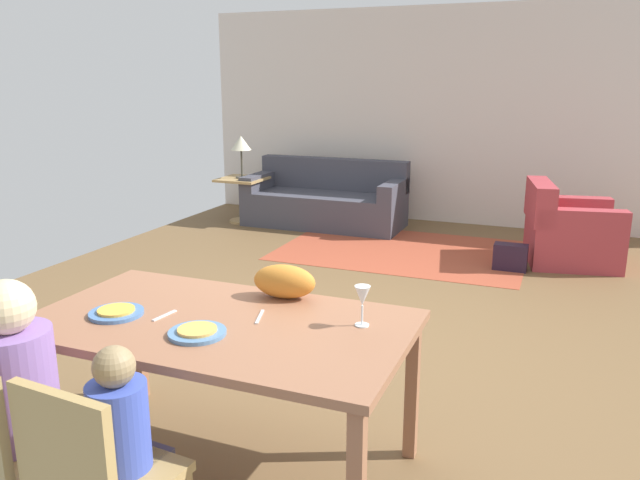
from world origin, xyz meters
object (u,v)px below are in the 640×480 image
object	(u,v)px
couch	(326,202)
person_man	(29,421)
wine_glass	(362,298)
cat	(284,281)
person_child	(129,466)
armchair	(567,232)
plate_near_man	(116,313)
dining_table	(220,335)
side_table	(243,194)
plate_near_child	(197,333)
table_lamp	(241,145)
dining_chair_child	(94,478)
handbag	(510,257)

from	to	relation	value
couch	person_man	bearing A→B (deg)	-80.56
wine_glass	couch	size ratio (longest dim) A/B	0.09
person_man	cat	size ratio (longest dim) A/B	3.47
wine_glass	person_child	xyz separation A→B (m)	(-0.62, -0.86, -0.46)
armchair	couch	bearing A→B (deg)	166.96
plate_near_man	couch	bearing A→B (deg)	100.43
person_man	wine_glass	bearing A→B (deg)	37.68
dining_table	person_child	bearing A→B (deg)	-89.78
couch	plate_near_man	bearing A→B (deg)	-79.57
side_table	person_child	bearing A→B (deg)	-65.40
cat	side_table	xyz separation A→B (m)	(-2.63, 4.36, -0.47)
plate_near_child	plate_near_man	bearing A→B (deg)	172.84
person_man	table_lamp	world-z (taller)	table_lamp
dining_chair_child	couch	size ratio (longest dim) A/B	0.44
cat	wine_glass	bearing A→B (deg)	-29.15
wine_glass	person_child	distance (m)	1.16
couch	armchair	distance (m)	2.96
plate_near_man	person_child	distance (m)	0.81
dining_table	cat	xyz separation A→B (m)	(0.15, 0.39, 0.16)
cat	person_man	bearing A→B (deg)	-126.28
dining_table	cat	world-z (taller)	cat
armchair	handbag	distance (m)	0.72
wine_glass	armchair	size ratio (longest dim) A/B	0.19
plate_near_child	cat	xyz separation A→B (m)	(0.15, 0.57, 0.08)
plate_near_man	couch	world-z (taller)	couch
person_child	side_table	world-z (taller)	person_child
couch	side_table	bearing A→B (deg)	-166.27
armchair	wine_glass	bearing A→B (deg)	-101.43
person_man	handbag	bearing A→B (deg)	72.25
person_man	armchair	distance (m)	5.37
dining_table	wine_glass	xyz separation A→B (m)	(0.63, 0.18, 0.20)
plate_near_child	armchair	world-z (taller)	armchair
dining_chair_child	person_child	xyz separation A→B (m)	(0.01, 0.17, -0.06)
plate_near_man	table_lamp	world-z (taller)	table_lamp
wine_glass	person_man	world-z (taller)	person_man
person_child	side_table	distance (m)	5.96
dining_table	cat	distance (m)	0.44
side_table	wine_glass	bearing A→B (deg)	-55.77
side_table	dining_table	bearing A→B (deg)	-62.40
plate_near_man	person_child	bearing A→B (deg)	-49.23
person_child	cat	xyz separation A→B (m)	(0.15, 1.06, 0.41)
wine_glass	cat	xyz separation A→B (m)	(-0.48, 0.21, -0.05)
person_child	table_lamp	distance (m)	5.99
dining_table	plate_near_child	world-z (taller)	plate_near_child
dining_table	handbag	xyz separation A→B (m)	(0.97, 3.84, -0.56)
person_man	handbag	size ratio (longest dim) A/B	3.47
couch	armchair	size ratio (longest dim) A/B	1.98
cat	table_lamp	xyz separation A→B (m)	(-2.63, 4.36, 0.16)
plate_near_child	handbag	xyz separation A→B (m)	(0.97, 4.02, -0.64)
dining_table	person_man	world-z (taller)	person_man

